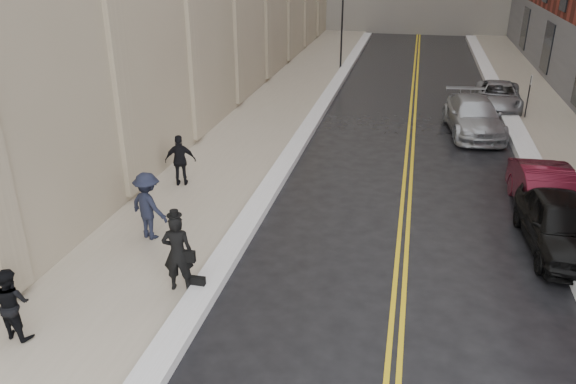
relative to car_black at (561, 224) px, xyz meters
The scene contains 17 objects.
ground 9.53m from the car_black, 135.47° to the right, with size 160.00×160.00×0.00m, color black.
sidewalk_left 14.65m from the car_black, 140.36° to the left, with size 4.00×64.00×0.15m, color gray.
sidewalk_right 9.63m from the car_black, 76.58° to the left, with size 3.00×64.00×0.15m, color gray.
lane_stripe_a 10.35m from the car_black, 115.18° to the left, with size 0.12×64.00×0.01m, color gold.
lane_stripe_b 10.25m from the car_black, 113.97° to the left, with size 0.12×64.00×0.01m, color gold.
snow_ridge_left 12.97m from the car_black, 133.85° to the left, with size 0.70×60.80×0.26m, color white.
snow_ridge_right 9.37m from the car_black, 87.68° to the left, with size 0.85×60.80×0.30m, color white.
traffic_signal 25.25m from the car_black, 111.88° to the left, with size 0.18×0.15×5.20m.
parking_sign_far 13.40m from the car_black, 85.16° to the left, with size 0.06×0.35×2.23m.
car_black is the anchor object (origin of this frame).
car_maroon 2.36m from the car_black, 89.30° to the left, with size 1.58×4.52×1.49m, color #4A0D1A.
car_silver_near 10.81m from the car_black, 98.32° to the left, with size 2.21×5.45×1.58m, color #9A9CA1.
car_silver_far 15.28m from the car_black, 89.89° to the left, with size 2.25×4.89×1.36m, color #929399.
pedestrian_main 10.56m from the car_black, 155.11° to the right, with size 0.73×0.48×2.02m, color black.
pedestrian_a 14.13m from the car_black, 150.66° to the right, with size 0.80×0.63×1.66m, color black.
pedestrian_b 11.64m from the car_black, 169.44° to the right, with size 1.29×0.74×2.00m, color black.
pedestrian_c 12.20m from the car_black, behind, with size 1.07×0.44×1.82m, color black.
Camera 1 is at (2.37, -8.66, 7.97)m, focal length 35.00 mm.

